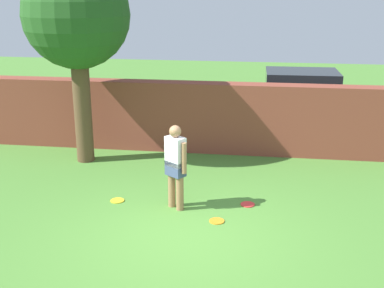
# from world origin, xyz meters

# --- Properties ---
(ground_plane) EXTENTS (40.00, 40.00, 0.00)m
(ground_plane) POSITION_xyz_m (0.00, 0.00, 0.00)
(ground_plane) COLOR #4C8433
(brick_wall) EXTENTS (13.55, 0.50, 1.75)m
(brick_wall) POSITION_xyz_m (-1.50, 4.59, 0.87)
(brick_wall) COLOR brown
(brick_wall) RESTS_ON ground
(tree) EXTENTS (2.37, 2.37, 4.58)m
(tree) POSITION_xyz_m (-2.96, 3.46, 3.33)
(tree) COLOR brown
(tree) RESTS_ON ground
(person) EXTENTS (0.45, 0.39, 1.62)m
(person) POSITION_xyz_m (-0.36, 1.13, 0.90)
(person) COLOR #9E704C
(person) RESTS_ON ground
(car) EXTENTS (4.24, 2.00, 1.72)m
(car) POSITION_xyz_m (2.24, 6.85, 0.86)
(car) COLOR #A51111
(car) RESTS_ON ground
(frisbee_yellow) EXTENTS (0.27, 0.27, 0.02)m
(frisbee_yellow) POSITION_xyz_m (-1.55, 1.27, 0.01)
(frisbee_yellow) COLOR yellow
(frisbee_yellow) RESTS_ON ground
(frisbee_red) EXTENTS (0.27, 0.27, 0.02)m
(frisbee_red) POSITION_xyz_m (0.98, 1.45, 0.01)
(frisbee_red) COLOR red
(frisbee_red) RESTS_ON ground
(frisbee_orange) EXTENTS (0.27, 0.27, 0.02)m
(frisbee_orange) POSITION_xyz_m (0.46, 0.67, 0.01)
(frisbee_orange) COLOR orange
(frisbee_orange) RESTS_ON ground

